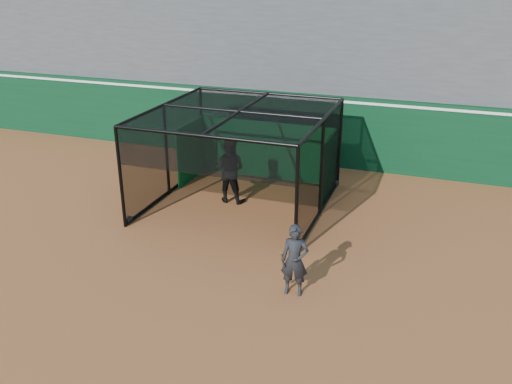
% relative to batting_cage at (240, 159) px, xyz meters
% --- Properties ---
extents(ground, '(120.00, 120.00, 0.00)m').
position_rel_batting_cage_xyz_m(ground, '(0.64, -4.20, -1.39)').
color(ground, brown).
rests_on(ground, ground).
extents(outfield_wall, '(50.00, 0.50, 2.50)m').
position_rel_batting_cage_xyz_m(outfield_wall, '(0.64, 4.30, -0.11)').
color(outfield_wall, '#09341A').
rests_on(outfield_wall, ground).
extents(grandstand, '(50.00, 7.85, 8.95)m').
position_rel_batting_cage_xyz_m(grandstand, '(0.64, 8.07, 3.08)').
color(grandstand, '#4C4C4F').
rests_on(grandstand, ground).
extents(batting_cage, '(4.86, 5.08, 2.79)m').
position_rel_batting_cage_xyz_m(batting_cage, '(0.00, 0.00, 0.00)').
color(batting_cage, black).
rests_on(batting_cage, ground).
extents(batter, '(0.98, 0.77, 1.98)m').
position_rel_batting_cage_xyz_m(batter, '(-0.38, 0.09, -0.40)').
color(batter, black).
rests_on(batter, ground).
extents(on_deck_player, '(0.64, 0.46, 1.60)m').
position_rel_batting_cage_xyz_m(on_deck_player, '(2.81, -4.10, -0.60)').
color(on_deck_player, black).
rests_on(on_deck_player, ground).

